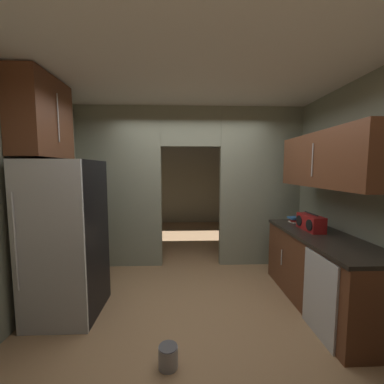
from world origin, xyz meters
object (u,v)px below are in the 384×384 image
object	(u,v)px
dishwasher	(319,296)
paint_can	(168,357)
refrigerator	(66,239)
boombox	(311,223)

from	to	relation	value
dishwasher	paint_can	xyz separation A→B (m)	(-1.49, -0.34, -0.32)
refrigerator	paint_can	bearing A→B (deg)	-34.32
refrigerator	dishwasher	world-z (taller)	refrigerator
refrigerator	paint_can	size ratio (longest dim) A/B	9.52
dishwasher	paint_can	world-z (taller)	dishwasher
paint_can	boombox	bearing A→B (deg)	31.60
dishwasher	paint_can	distance (m)	1.56
boombox	dishwasher	bearing A→B (deg)	-111.34
dishwasher	boombox	distance (m)	1.00
paint_can	dishwasher	bearing A→B (deg)	12.88
boombox	paint_can	world-z (taller)	boombox
refrigerator	dishwasher	distance (m)	2.77
refrigerator	dishwasher	bearing A→B (deg)	-10.12
paint_can	refrigerator	bearing A→B (deg)	145.68
refrigerator	paint_can	distance (m)	1.66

